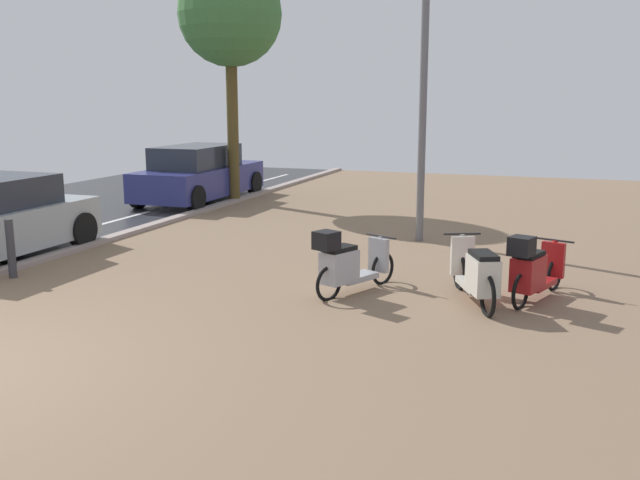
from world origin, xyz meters
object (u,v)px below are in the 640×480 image
scooter_near (477,274)px  scooter_far (347,264)px  bollard_far (11,249)px  street_tree (230,16)px  scooter_mid (533,270)px  parked_car_far (199,175)px  lamp_post (425,48)px

scooter_near → scooter_far: scooter_far is taller
scooter_far → scooter_near: bearing=3.1°
scooter_near → bollard_far: bollard_far is taller
street_tree → bollard_far: size_ratio=6.66×
scooter_far → scooter_mid: bearing=11.0°
bollard_far → street_tree: bearing=92.8°
parked_car_far → lamp_post: (6.45, -3.23, 2.82)m
bollard_far → parked_car_far: bearing=99.2°
scooter_far → lamp_post: bearing=87.5°
scooter_near → bollard_far: size_ratio=1.89×
scooter_near → bollard_far: bearing=-172.3°
parked_car_far → street_tree: bearing=13.6°
parked_car_far → bollard_far: parked_car_far is taller
scooter_near → scooter_mid: bearing=29.0°
scooter_near → lamp_post: bearing=112.0°
lamp_post → parked_car_far: bearing=153.4°
scooter_mid → street_tree: size_ratio=0.27×
scooter_mid → parked_car_far: parked_car_far is taller
scooter_mid → bollard_far: (-7.38, -1.28, 0.01)m
parked_car_far → scooter_mid: bearing=-37.8°
lamp_post → street_tree: (-5.55, 3.45, 1.09)m
scooter_far → parked_car_far: size_ratio=0.36×
scooter_far → parked_car_far: bearing=131.1°
street_tree → parked_car_far: bearing=-166.4°
parked_car_far → bollard_far: (1.30, -8.01, -0.23)m
scooter_mid → parked_car_far: 10.99m
bollard_far → scooter_mid: bearing=9.8°
scooter_far → bollard_far: (-4.98, -0.81, 0.01)m
lamp_post → bollard_far: (-5.15, -4.78, -3.06)m
parked_car_far → street_tree: (0.89, 0.22, 3.91)m
scooter_mid → lamp_post: 5.17m
scooter_mid → scooter_far: size_ratio=1.04×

